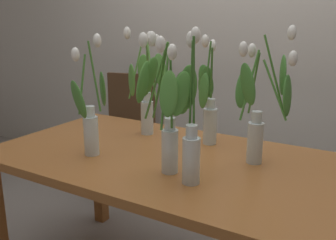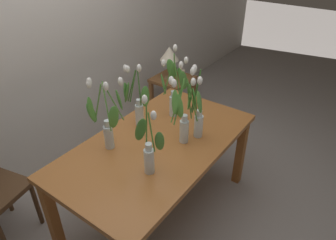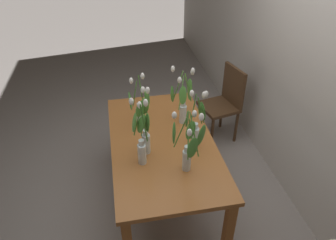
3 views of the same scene
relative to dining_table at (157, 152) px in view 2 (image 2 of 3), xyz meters
name	(u,v)px [view 2 (image 2 of 3)]	position (x,y,z in m)	size (l,w,h in m)	color
ground_plane	(159,210)	(0.00, 0.00, -0.65)	(18.00, 18.00, 0.00)	gray
room_wall_rear	(34,31)	(0.00, 1.32, 0.70)	(9.00, 0.10, 2.70)	beige
dining_table	(157,152)	(0.00, 0.00, 0.00)	(1.60, 0.90, 0.74)	#A3602D
tulip_vase_0	(185,115)	(0.11, -0.17, 0.34)	(0.26, 0.18, 0.56)	silver
tulip_vase_1	(136,103)	(0.10, 0.27, 0.29)	(0.15, 0.21, 0.54)	silver
tulip_vase_2	(149,151)	(-0.28, -0.16, 0.26)	(0.12, 0.22, 0.55)	silver
tulip_vase_3	(196,115)	(0.23, -0.19, 0.28)	(0.14, 0.12, 0.58)	silver
tulip_vase_4	(106,121)	(-0.26, 0.25, 0.32)	(0.27, 0.24, 0.57)	silver
tulip_vase_5	(174,90)	(0.40, 0.13, 0.33)	(0.27, 0.26, 0.58)	silver
side_table	(173,87)	(1.36, 0.81, -0.22)	(0.44, 0.44, 0.55)	brown
table_lamp	(169,54)	(1.31, 0.83, 0.21)	(0.22, 0.22, 0.40)	olive
pillar_candle	(182,73)	(1.48, 0.75, -0.06)	(0.06, 0.06, 0.07)	beige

